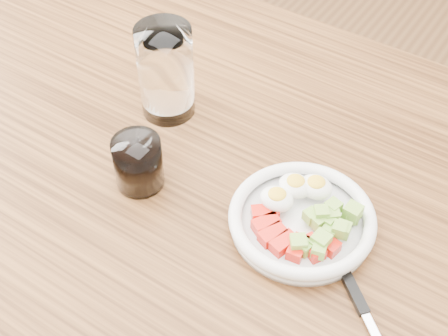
# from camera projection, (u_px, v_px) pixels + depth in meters

# --- Properties ---
(dining_table) EXTENTS (1.50, 0.90, 0.77)m
(dining_table) POSITION_uv_depth(u_px,v_px,m) (226.00, 232.00, 0.96)
(dining_table) COLOR brown
(dining_table) RESTS_ON ground
(bowl) EXTENTS (0.20, 0.20, 0.04)m
(bowl) POSITION_uv_depth(u_px,v_px,m) (302.00, 218.00, 0.83)
(bowl) COLOR white
(bowl) RESTS_ON dining_table
(fork) EXTENTS (0.17, 0.15, 0.01)m
(fork) POSITION_uv_depth(u_px,v_px,m) (357.00, 299.00, 0.76)
(fork) COLOR black
(fork) RESTS_ON dining_table
(water_glass) EXTENTS (0.09, 0.09, 0.15)m
(water_glass) POSITION_uv_depth(u_px,v_px,m) (166.00, 72.00, 0.95)
(water_glass) COLOR white
(water_glass) RESTS_ON dining_table
(coffee_glass) EXTENTS (0.07, 0.07, 0.08)m
(coffee_glass) POSITION_uv_depth(u_px,v_px,m) (138.00, 163.00, 0.87)
(coffee_glass) COLOR white
(coffee_glass) RESTS_ON dining_table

